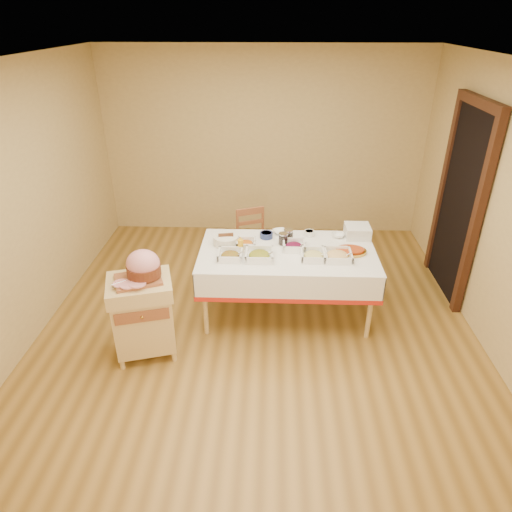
# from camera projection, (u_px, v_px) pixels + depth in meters

# --- Properties ---
(room_shell) EXTENTS (5.00, 5.00, 5.00)m
(room_shell) POSITION_uv_depth(u_px,v_px,m) (258.00, 213.00, 4.20)
(room_shell) COLOR olive
(room_shell) RESTS_ON ground
(doorway) EXTENTS (0.09, 1.10, 2.20)m
(doorway) POSITION_uv_depth(u_px,v_px,m) (461.00, 200.00, 5.01)
(doorway) COLOR black
(doorway) RESTS_ON ground
(dining_table) EXTENTS (1.82, 1.02, 0.76)m
(dining_table) POSITION_uv_depth(u_px,v_px,m) (287.00, 264.00, 4.79)
(dining_table) COLOR #D9BB77
(dining_table) RESTS_ON ground
(butcher_cart) EXTENTS (0.68, 0.61, 0.81)m
(butcher_cart) POSITION_uv_depth(u_px,v_px,m) (143.00, 313.00, 4.25)
(butcher_cart) COLOR #D9BB77
(butcher_cart) RESTS_ON ground
(dining_chair) EXTENTS (0.49, 0.48, 0.86)m
(dining_chair) POSITION_uv_depth(u_px,v_px,m) (254.00, 243.00, 5.58)
(dining_chair) COLOR #955430
(dining_chair) RESTS_ON ground
(ham_on_board) EXTENTS (0.43, 0.41, 0.28)m
(ham_on_board) POSITION_uv_depth(u_px,v_px,m) (143.00, 267.00, 4.06)
(ham_on_board) COLOR #955430
(ham_on_board) RESTS_ON butcher_cart
(serving_dish_a) EXTENTS (0.25, 0.24, 0.11)m
(serving_dish_a) POSITION_uv_depth(u_px,v_px,m) (230.00, 255.00, 4.56)
(serving_dish_a) COLOR white
(serving_dish_a) RESTS_ON dining_table
(serving_dish_b) EXTENTS (0.28, 0.28, 0.11)m
(serving_dish_b) POSITION_uv_depth(u_px,v_px,m) (259.00, 255.00, 4.55)
(serving_dish_b) COLOR white
(serving_dish_b) RESTS_ON dining_table
(serving_dish_c) EXTENTS (0.26, 0.26, 0.11)m
(serving_dish_c) POSITION_uv_depth(u_px,v_px,m) (314.00, 255.00, 4.55)
(serving_dish_c) COLOR white
(serving_dish_c) RESTS_ON dining_table
(serving_dish_d) EXTENTS (0.29, 0.29, 0.11)m
(serving_dish_d) POSITION_uv_depth(u_px,v_px,m) (337.00, 255.00, 4.55)
(serving_dish_d) COLOR white
(serving_dish_d) RESTS_ON dining_table
(serving_dish_e) EXTENTS (0.21, 0.20, 0.09)m
(serving_dish_e) POSITION_uv_depth(u_px,v_px,m) (246.00, 243.00, 4.80)
(serving_dish_e) COLOR white
(serving_dish_e) RESTS_ON dining_table
(serving_dish_f) EXTENTS (0.24, 0.23, 0.11)m
(serving_dish_f) POSITION_uv_depth(u_px,v_px,m) (294.00, 246.00, 4.74)
(serving_dish_f) COLOR white
(serving_dish_f) RESTS_ON dining_table
(small_bowl_left) EXTENTS (0.12, 0.12, 0.05)m
(small_bowl_left) POSITION_uv_depth(u_px,v_px,m) (224.00, 237.00, 4.94)
(small_bowl_left) COLOR white
(small_bowl_left) RESTS_ON dining_table
(small_bowl_mid) EXTENTS (0.14, 0.14, 0.06)m
(small_bowl_mid) POSITION_uv_depth(u_px,v_px,m) (266.00, 235.00, 4.97)
(small_bowl_mid) COLOR navy
(small_bowl_mid) RESTS_ON dining_table
(small_bowl_right) EXTENTS (0.11, 0.11, 0.06)m
(small_bowl_right) POSITION_uv_depth(u_px,v_px,m) (309.00, 233.00, 5.02)
(small_bowl_right) COLOR white
(small_bowl_right) RESTS_ON dining_table
(bowl_white_imported) EXTENTS (0.19, 0.19, 0.04)m
(bowl_white_imported) POSITION_uv_depth(u_px,v_px,m) (280.00, 232.00, 5.08)
(bowl_white_imported) COLOR white
(bowl_white_imported) RESTS_ON dining_table
(bowl_small_imported) EXTENTS (0.14, 0.14, 0.04)m
(bowl_small_imported) POSITION_uv_depth(u_px,v_px,m) (338.00, 235.00, 4.99)
(bowl_small_imported) COLOR white
(bowl_small_imported) RESTS_ON dining_table
(preserve_jar_left) EXTENTS (0.10, 0.10, 0.13)m
(preserve_jar_left) POSITION_uv_depth(u_px,v_px,m) (283.00, 239.00, 4.82)
(preserve_jar_left) COLOR silver
(preserve_jar_left) RESTS_ON dining_table
(preserve_jar_right) EXTENTS (0.10, 0.10, 0.13)m
(preserve_jar_right) POSITION_uv_depth(u_px,v_px,m) (288.00, 236.00, 4.89)
(preserve_jar_right) COLOR silver
(preserve_jar_right) RESTS_ON dining_table
(mustard_bottle) EXTENTS (0.06, 0.06, 0.18)m
(mustard_bottle) POSITION_uv_depth(u_px,v_px,m) (241.00, 245.00, 4.65)
(mustard_bottle) COLOR yellow
(mustard_bottle) RESTS_ON dining_table
(bread_basket) EXTENTS (0.26, 0.26, 0.12)m
(bread_basket) POSITION_uv_depth(u_px,v_px,m) (226.00, 240.00, 4.82)
(bread_basket) COLOR white
(bread_basket) RESTS_ON dining_table
(plate_stack) EXTENTS (0.27, 0.27, 0.13)m
(plate_stack) POSITION_uv_depth(u_px,v_px,m) (357.00, 231.00, 4.98)
(plate_stack) COLOR white
(plate_stack) RESTS_ON dining_table
(brass_platter) EXTENTS (0.34, 0.25, 0.04)m
(brass_platter) POSITION_uv_depth(u_px,v_px,m) (350.00, 251.00, 4.67)
(brass_platter) COLOR #B38B32
(brass_platter) RESTS_ON dining_table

